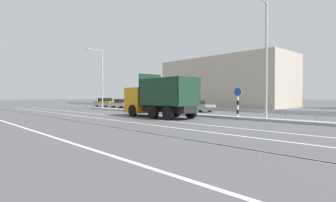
% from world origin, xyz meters
% --- Properties ---
extents(ground_plane, '(320.00, 320.00, 0.00)m').
position_xyz_m(ground_plane, '(0.00, 0.00, 0.00)').
color(ground_plane, '#4C4C4F').
extents(lane_strip_0, '(59.95, 0.16, 0.01)m').
position_xyz_m(lane_strip_0, '(2.15, -3.67, 0.00)').
color(lane_strip_0, silver).
rests_on(lane_strip_0, ground_plane).
extents(lane_strip_1, '(59.95, 0.16, 0.01)m').
position_xyz_m(lane_strip_1, '(2.15, -6.09, 0.00)').
color(lane_strip_1, silver).
rests_on(lane_strip_1, ground_plane).
extents(lane_strip_2, '(59.95, 0.16, 0.01)m').
position_xyz_m(lane_strip_2, '(2.15, -8.54, 0.00)').
color(lane_strip_2, silver).
rests_on(lane_strip_2, ground_plane).
extents(lane_strip_3, '(59.95, 0.16, 0.01)m').
position_xyz_m(lane_strip_3, '(2.15, -8.51, 0.00)').
color(lane_strip_3, silver).
rests_on(lane_strip_3, ground_plane).
extents(lane_strip_4, '(59.95, 0.16, 0.01)m').
position_xyz_m(lane_strip_4, '(2.15, -12.32, 0.00)').
color(lane_strip_4, silver).
rests_on(lane_strip_4, ground_plane).
extents(median_island, '(32.97, 1.10, 0.18)m').
position_xyz_m(median_island, '(0.00, 1.72, 0.09)').
color(median_island, gray).
rests_on(median_island, ground_plane).
extents(median_guardrail, '(59.95, 0.09, 0.78)m').
position_xyz_m(median_guardrail, '(0.00, 3.10, 0.57)').
color(median_guardrail, '#9EA0A5').
rests_on(median_guardrail, ground_plane).
extents(dump_truck, '(7.63, 2.97, 3.74)m').
position_xyz_m(dump_truck, '(1.15, -1.82, 1.34)').
color(dump_truck, orange).
rests_on(dump_truck, ground_plane).
extents(median_road_sign, '(0.70, 0.16, 2.49)m').
position_xyz_m(median_road_sign, '(7.44, 1.72, 1.30)').
color(median_road_sign, white).
rests_on(median_road_sign, ground_plane).
extents(street_lamp_0, '(0.71, 2.56, 8.32)m').
position_xyz_m(street_lamp_0, '(-14.21, 1.54, 4.68)').
color(street_lamp_0, '#ADADB2').
rests_on(street_lamp_0, ground_plane).
extents(street_lamp_1, '(0.72, 2.15, 8.64)m').
position_xyz_m(street_lamp_1, '(9.77, 1.62, 4.79)').
color(street_lamp_1, '#ADADB2').
rests_on(street_lamp_1, ground_plane).
extents(parked_car_0, '(4.89, 2.25, 1.53)m').
position_xyz_m(parked_car_0, '(-22.70, 6.96, 0.77)').
color(parked_car_0, '#B27A14').
rests_on(parked_car_0, ground_plane).
extents(parked_car_1, '(4.50, 2.10, 1.39)m').
position_xyz_m(parked_car_1, '(-17.33, 6.80, 0.70)').
color(parked_car_1, '#B27A14').
rests_on(parked_car_1, ground_plane).
extents(parked_car_2, '(4.62, 2.18, 1.51)m').
position_xyz_m(parked_car_2, '(-12.19, 6.67, 0.75)').
color(parked_car_2, maroon).
rests_on(parked_car_2, ground_plane).
extents(parked_car_3, '(4.15, 1.79, 1.33)m').
position_xyz_m(parked_car_3, '(-7.03, 7.05, 0.69)').
color(parked_car_3, '#B27A14').
rests_on(parked_car_3, ground_plane).
extents(parked_car_4, '(4.77, 2.10, 1.30)m').
position_xyz_m(parked_car_4, '(-1.68, 7.04, 0.67)').
color(parked_car_4, gray).
rests_on(parked_car_4, ground_plane).
extents(background_building_0, '(23.35, 9.90, 8.65)m').
position_xyz_m(background_building_0, '(-9.31, 23.88, 4.33)').
color(background_building_0, '#B7AD99').
rests_on(background_building_0, ground_plane).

